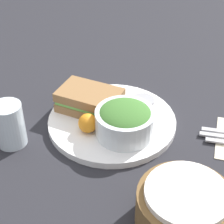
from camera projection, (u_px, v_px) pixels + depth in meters
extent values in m
plane|color=#232328|center=(112.00, 124.00, 0.91)|extent=(4.00, 4.00, 0.00)
cylinder|color=white|center=(112.00, 121.00, 0.91)|extent=(0.31, 0.31, 0.02)
cube|color=olive|center=(90.00, 105.00, 0.93)|extent=(0.16, 0.12, 0.02)
cube|color=#6BB24C|center=(90.00, 100.00, 0.92)|extent=(0.16, 0.11, 0.01)
cube|color=olive|center=(90.00, 95.00, 0.91)|extent=(0.16, 0.12, 0.02)
cylinder|color=white|center=(125.00, 123.00, 0.84)|extent=(0.14, 0.14, 0.06)
ellipsoid|color=#3D702D|center=(125.00, 115.00, 0.83)|extent=(0.12, 0.12, 0.04)
cylinder|color=#99999E|center=(143.00, 104.00, 0.93)|extent=(0.06, 0.06, 0.03)
sphere|color=orange|center=(88.00, 123.00, 0.85)|extent=(0.04, 0.04, 0.04)
cylinder|color=silver|center=(9.00, 125.00, 0.83)|extent=(0.07, 0.07, 0.10)
cylinder|color=brown|center=(184.00, 210.00, 0.66)|extent=(0.17, 0.17, 0.07)
cylinder|color=white|center=(187.00, 193.00, 0.63)|extent=(0.15, 0.15, 0.01)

